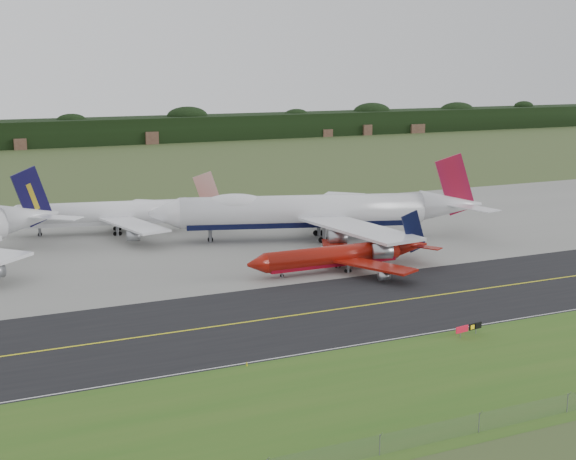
# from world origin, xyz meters

# --- Properties ---
(ground) EXTENTS (600.00, 600.00, 0.00)m
(ground) POSITION_xyz_m (0.00, 0.00, 0.00)
(ground) COLOR #3C4C23
(ground) RESTS_ON ground
(grass_verge) EXTENTS (400.00, 30.00, 0.01)m
(grass_verge) POSITION_xyz_m (0.00, -35.00, 0.01)
(grass_verge) COLOR #32601C
(grass_verge) RESTS_ON ground
(taxiway) EXTENTS (400.00, 32.00, 0.02)m
(taxiway) POSITION_xyz_m (0.00, -4.00, 0.01)
(taxiway) COLOR black
(taxiway) RESTS_ON ground
(apron) EXTENTS (400.00, 78.00, 0.01)m
(apron) POSITION_xyz_m (0.00, 51.00, 0.01)
(apron) COLOR gray
(apron) RESTS_ON ground
(taxiway_centreline) EXTENTS (400.00, 0.40, 0.00)m
(taxiway_centreline) POSITION_xyz_m (0.00, -4.00, 0.03)
(taxiway_centreline) COLOR yellow
(taxiway_centreline) RESTS_ON taxiway
(taxiway_edge_line) EXTENTS (400.00, 0.25, 0.00)m
(taxiway_edge_line) POSITION_xyz_m (0.00, -19.50, 0.03)
(taxiway_edge_line) COLOR silver
(taxiway_edge_line) RESTS_ON taxiway
(horizon_treeline) EXTENTS (700.00, 25.00, 12.00)m
(horizon_treeline) POSITION_xyz_m (0.00, 273.76, 5.47)
(horizon_treeline) COLOR black
(horizon_treeline) RESTS_ON ground
(jet_ba_747) EXTENTS (72.05, 58.28, 18.50)m
(jet_ba_747) POSITION_xyz_m (7.78, 43.17, 6.30)
(jet_ba_747) COLOR white
(jet_ba_747) RESTS_ON ground
(jet_red_737) EXTENTS (37.61, 30.81, 10.19)m
(jet_red_737) POSITION_xyz_m (0.77, 17.14, 2.82)
(jet_red_737) COLOR maroon
(jet_red_737) RESTS_ON ground
(jet_star_tail) EXTENTS (51.03, 42.02, 13.54)m
(jet_star_tail) POSITION_xyz_m (-30.25, 67.71, 4.51)
(jet_star_tail) COLOR white
(jet_star_tail) RESTS_ON ground
(taxiway_sign) EXTENTS (4.87, 0.91, 1.63)m
(taxiway_sign) POSITION_xyz_m (-0.26, -22.59, 1.15)
(taxiway_sign) COLOR slate
(taxiway_sign) RESTS_ON ground
(edge_marker_left) EXTENTS (0.16, 0.16, 0.50)m
(edge_marker_left) POSITION_xyz_m (-33.21, -20.50, 0.25)
(edge_marker_left) COLOR yellow
(edge_marker_left) RESTS_ON ground
(edge_marker_center) EXTENTS (0.16, 0.16, 0.50)m
(edge_marker_center) POSITION_xyz_m (2.76, -20.50, 0.25)
(edge_marker_center) COLOR yellow
(edge_marker_center) RESTS_ON ground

